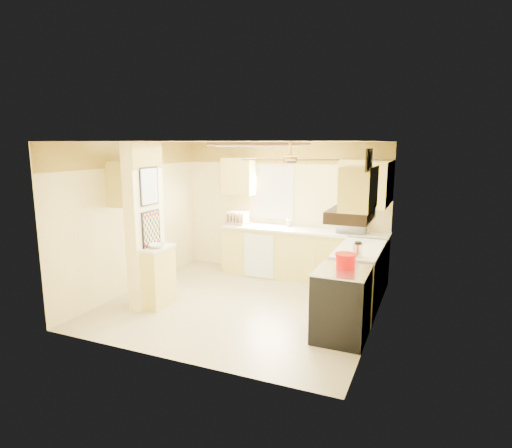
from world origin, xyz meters
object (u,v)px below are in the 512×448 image
at_px(microwave, 352,225).
at_px(dutch_oven, 346,260).
at_px(stove, 341,304).
at_px(bowl, 157,246).
at_px(kettle, 358,250).

bearing_deg(microwave, dutch_oven, 99.66).
height_order(stove, microwave, microwave).
distance_m(stove, dutch_oven, 0.56).
distance_m(stove, microwave, 2.28).
relative_size(stove, dutch_oven, 3.33).
distance_m(bowl, kettle, 2.92).
xyz_separation_m(microwave, kettle, (0.39, -1.60, -0.03)).
xyz_separation_m(microwave, bowl, (-2.46, -2.23, -0.11)).
xyz_separation_m(bowl, dutch_oven, (2.78, 0.16, 0.04)).
xyz_separation_m(stove, microwave, (-0.31, 2.17, 0.62)).
bearing_deg(bowl, stove, 1.14).
distance_m(microwave, bowl, 3.32).
bearing_deg(bowl, kettle, 12.54).
distance_m(stove, kettle, 0.82).
bearing_deg(kettle, stove, -98.23).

